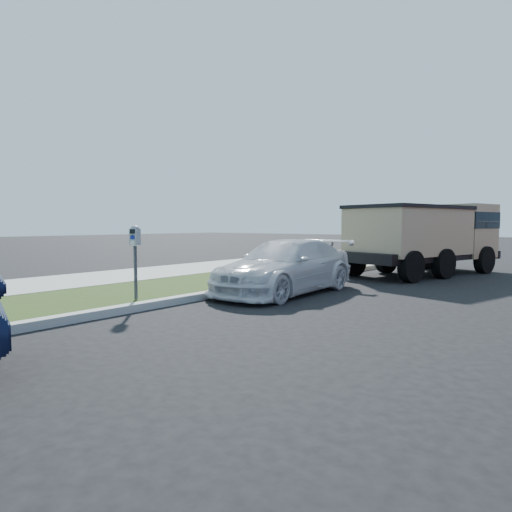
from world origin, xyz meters
The scene contains 5 objects.
ground centered at (0.00, 0.00, 0.00)m, with size 120.00×120.00×0.00m, color black.
streetside centered at (-5.57, 2.00, 0.07)m, with size 6.12×50.00×0.15m.
parking_meter centered at (-3.02, -0.92, 1.24)m, with size 0.23×0.17×1.51m.
white_wagon centered at (-1.67, 2.48, 0.65)m, with size 1.83×4.49×1.30m, color silver.
dump_truck centered at (-0.39, 8.95, 1.34)m, with size 3.68×6.41×2.37m.
Camera 1 is at (4.69, -6.60, 1.68)m, focal length 32.00 mm.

